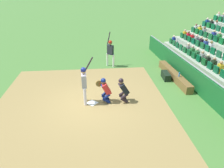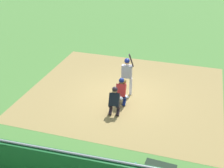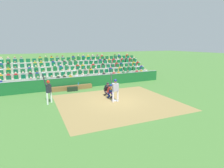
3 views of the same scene
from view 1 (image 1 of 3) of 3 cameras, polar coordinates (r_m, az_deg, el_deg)
ground_plane at (r=10.05m, az=-5.44°, el=-5.26°), size 160.00×160.00×0.00m
infield_dirt_patch at (r=10.05m, az=-8.30°, el=-5.41°), size 9.31×8.49×0.01m
home_plate_marker at (r=10.04m, az=-5.44°, el=-5.18°), size 0.62×0.62×0.02m
batter_at_plate at (r=9.61m, az=-7.61°, el=0.77°), size 0.60×0.60×2.22m
catcher_crouching at (r=9.80m, az=-1.95°, el=-1.27°), size 0.48×0.72×1.27m
home_plate_umpire at (r=9.84m, az=3.04°, el=-1.34°), size 0.49×0.53×1.25m
dugout_wall at (r=11.36m, az=23.71°, el=-0.37°), size 17.28×0.24×1.21m
dugout_bench at (r=13.03m, az=16.59°, el=2.32°), size 4.14×0.40×0.44m
water_bottle_on_bench at (r=12.31m, az=17.92°, el=2.53°), size 0.07×0.07×0.26m
equipment_duffel_bag at (r=12.88m, az=14.53°, el=2.21°), size 1.02×0.46×0.39m
on_deck_batter at (r=14.15m, az=-0.48°, el=9.20°), size 0.65×0.56×2.31m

